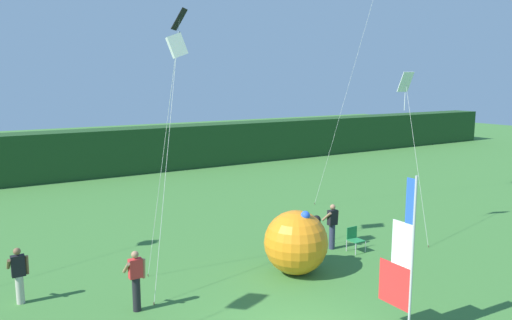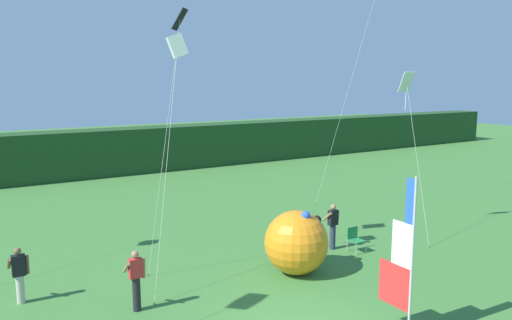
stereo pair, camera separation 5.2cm
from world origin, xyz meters
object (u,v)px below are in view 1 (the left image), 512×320
at_px(folding_chair, 354,238).
at_px(kite_white_diamond_3, 407,90).
at_px(kite_black_diamond_2, 178,37).
at_px(banner_flag, 402,261).
at_px(person_far_left, 136,279).
at_px(person_near_banner, 332,225).
at_px(inflatable_balloon, 296,242).
at_px(person_mid_field, 19,274).
at_px(kite_white_box_0, 177,47).

bearing_deg(folding_chair, kite_white_diamond_3, 11.25).
distance_m(kite_black_diamond_2, kite_white_diamond_3, 9.26).
relative_size(banner_flag, kite_black_diamond_2, 0.48).
bearing_deg(person_far_left, person_near_banner, 7.67).
relative_size(banner_flag, person_far_left, 2.40).
xyz_separation_m(banner_flag, person_far_left, (-4.99, 4.76, -1.05)).
xyz_separation_m(inflatable_balloon, kite_black_diamond_2, (-2.76, 2.78, 6.55)).
bearing_deg(kite_black_diamond_2, banner_flag, -71.57).
relative_size(inflatable_balloon, kite_black_diamond_2, 0.25).
distance_m(person_mid_field, kite_white_box_0, 7.93).
bearing_deg(banner_flag, kite_black_diamond_2, 108.43).
height_order(banner_flag, kite_white_box_0, kite_white_box_0).
bearing_deg(kite_white_diamond_3, person_near_banner, 179.94).
bearing_deg(person_near_banner, kite_white_box_0, 173.40).
height_order(banner_flag, kite_black_diamond_2, kite_black_diamond_2).
distance_m(person_near_banner, folding_chair, 0.91).
height_order(banner_flag, person_far_left, banner_flag).
xyz_separation_m(inflatable_balloon, folding_chair, (3.08, 0.56, -0.53)).
relative_size(folding_chair, kite_white_diamond_3, 0.14).
distance_m(banner_flag, person_mid_field, 10.38).
bearing_deg(kite_white_diamond_3, person_far_left, -174.77).
relative_size(banner_flag, person_near_banner, 2.39).
relative_size(banner_flag, person_mid_field, 2.50).
bearing_deg(person_far_left, kite_white_diamond_3, 5.23).
bearing_deg(person_far_left, kite_black_diamond_2, 46.34).
distance_m(inflatable_balloon, kite_white_diamond_3, 7.93).
bearing_deg(banner_flag, kite_white_diamond_3, 41.87).
xyz_separation_m(person_near_banner, inflatable_balloon, (-2.55, -1.19, 0.14)).
distance_m(folding_chair, kite_white_diamond_3, 6.21).
height_order(person_mid_field, inflatable_balloon, inflatable_balloon).
distance_m(person_mid_field, person_far_left, 3.42).
relative_size(inflatable_balloon, folding_chair, 2.43).
height_order(banner_flag, person_mid_field, banner_flag).
bearing_deg(kite_white_box_0, inflatable_balloon, -30.06).
xyz_separation_m(person_mid_field, inflatable_balloon, (7.92, -2.31, 0.18)).
xyz_separation_m(person_mid_field, kite_black_diamond_2, (5.17, 0.47, 6.73)).
xyz_separation_m(person_near_banner, folding_chair, (0.53, -0.62, -0.40)).
relative_size(person_far_left, kite_white_box_0, 0.22).
distance_m(person_near_banner, inflatable_balloon, 2.81).
xyz_separation_m(person_near_banner, kite_white_box_0, (-5.74, 0.66, 6.31)).
distance_m(person_mid_field, kite_white_diamond_3, 15.02).
relative_size(inflatable_balloon, kite_white_box_0, 0.28).
height_order(person_near_banner, person_far_left, person_near_banner).
xyz_separation_m(person_near_banner, person_mid_field, (-10.47, 1.12, -0.04)).
xyz_separation_m(banner_flag, person_near_banner, (2.83, 5.82, -1.04)).
relative_size(person_near_banner, inflatable_balloon, 0.79).
bearing_deg(person_mid_field, kite_white_diamond_3, -4.57).
distance_m(banner_flag, folding_chair, 6.35).
xyz_separation_m(person_mid_field, person_far_left, (2.64, -2.18, 0.04)).
relative_size(person_mid_field, inflatable_balloon, 0.76).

